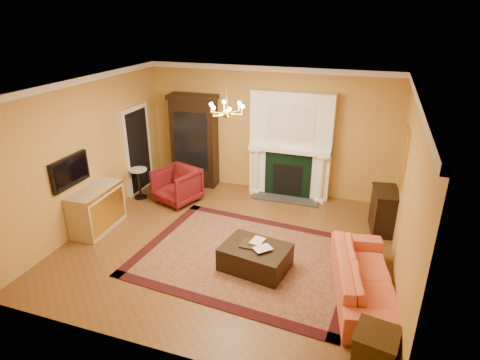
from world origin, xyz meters
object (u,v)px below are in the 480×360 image
at_px(commode, 97,209).
at_px(console_table, 384,212).
at_px(leather_ottoman, 255,257).
at_px(coral_sofa, 366,272).
at_px(pedestal_table, 139,181).
at_px(china_cabinet, 195,143).
at_px(wingback_armchair, 177,184).
at_px(end_table, 375,352).

distance_m(commode, console_table, 5.79).
bearing_deg(leather_ottoman, coral_sofa, 4.96).
bearing_deg(commode, pedestal_table, 86.74).
bearing_deg(pedestal_table, leather_ottoman, -28.18).
bearing_deg(console_table, pedestal_table, 174.08).
bearing_deg(coral_sofa, commode, 74.38).
xyz_separation_m(china_cabinet, console_table, (4.58, -1.00, -0.67)).
height_order(china_cabinet, wingback_armchair, china_cabinet).
xyz_separation_m(china_cabinet, end_table, (4.52, -4.64, -0.82)).
bearing_deg(wingback_armchair, coral_sofa, -6.54).
bearing_deg(console_table, wingback_armchair, 173.25).
bearing_deg(pedestal_table, commode, -91.12).
xyz_separation_m(pedestal_table, console_table, (5.48, 0.25, -0.00)).
relative_size(commode, leather_ottoman, 1.06).
height_order(pedestal_table, coral_sofa, coral_sofa).
bearing_deg(pedestal_table, coral_sofa, -20.61).
bearing_deg(commode, wingback_armchair, 57.45).
xyz_separation_m(china_cabinet, leather_ottoman, (2.51, -3.07, -0.88)).
height_order(pedestal_table, commode, commode).
relative_size(wingback_armchair, end_table, 1.63).
xyz_separation_m(wingback_armchair, coral_sofa, (4.30, -2.08, -0.01)).
bearing_deg(pedestal_table, console_table, 2.60).
height_order(pedestal_table, console_table, console_table).
distance_m(pedestal_table, console_table, 5.49).
relative_size(commode, end_table, 2.15).
relative_size(pedestal_table, coral_sofa, 0.33).
xyz_separation_m(pedestal_table, commode, (-0.03, -1.54, 0.01)).
height_order(wingback_armchair, commode, wingback_armchair).
height_order(wingback_armchair, coral_sofa, wingback_armchair).
relative_size(pedestal_table, leather_ottoman, 0.67).
xyz_separation_m(commode, console_table, (5.51, 1.79, -0.01)).
relative_size(china_cabinet, coral_sofa, 0.98).
height_order(commode, leather_ottoman, commode).
height_order(end_table, console_table, console_table).
distance_m(pedestal_table, leather_ottoman, 3.88).
relative_size(wingback_armchair, pedestal_table, 1.22).
bearing_deg(coral_sofa, leather_ottoman, 74.66).
relative_size(coral_sofa, leather_ottoman, 2.01).
relative_size(china_cabinet, console_table, 2.57).
height_order(china_cabinet, leather_ottoman, china_cabinet).
height_order(coral_sofa, leather_ottoman, coral_sofa).
distance_m(china_cabinet, pedestal_table, 1.68).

